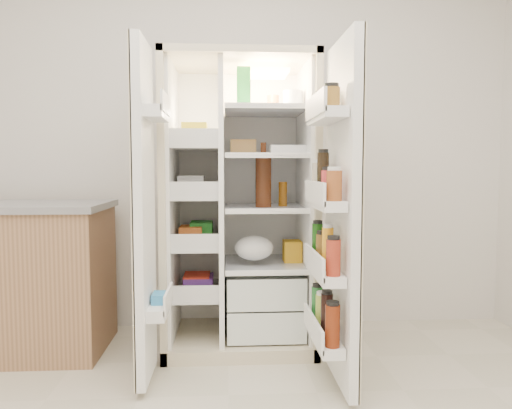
{
  "coord_description": "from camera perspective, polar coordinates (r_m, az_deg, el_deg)",
  "views": [
    {
      "loc": [
        -0.01,
        -1.44,
        1.13
      ],
      "look_at": [
        0.16,
        1.25,
        0.92
      ],
      "focal_mm": 34.0,
      "sensor_mm": 36.0,
      "label": 1
    }
  ],
  "objects": [
    {
      "name": "refrigerator",
      "position": [
        3.12,
        -1.68,
        -2.72
      ],
      "size": [
        0.92,
        0.7,
        1.8
      ],
      "color": "beige",
      "rests_on": "floor"
    },
    {
      "name": "kitchen_counter",
      "position": [
        3.36,
        -27.64,
        -7.63
      ],
      "size": [
        1.26,
        0.67,
        0.92
      ],
      "color": "#A37851",
      "rests_on": "floor"
    },
    {
      "name": "freezer_door",
      "position": [
        2.54,
        -12.95,
        -1.12
      ],
      "size": [
        0.15,
        0.4,
        1.72
      ],
      "color": "white",
      "rests_on": "floor"
    },
    {
      "name": "fridge_door",
      "position": [
        2.48,
        9.64,
        -1.59
      ],
      "size": [
        0.17,
        0.58,
        1.72
      ],
      "color": "white",
      "rests_on": "floor"
    },
    {
      "name": "wall_back",
      "position": [
        3.45,
        -3.44,
        8.0
      ],
      "size": [
        4.0,
        0.02,
        2.7
      ],
      "primitive_type": "cube",
      "color": "silver",
      "rests_on": "floor"
    }
  ]
}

